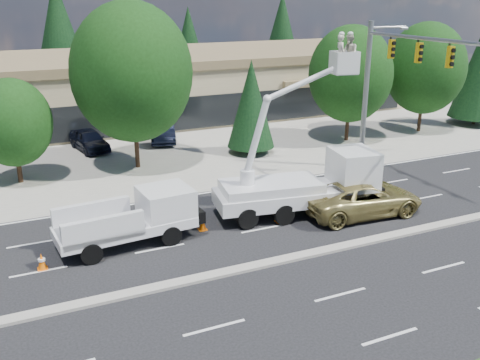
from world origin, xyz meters
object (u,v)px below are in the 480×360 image
minivan (362,198)px  signal_mast (391,76)px  bucket_truck (311,176)px  utility_pickup (136,223)px

minivan → signal_mast: bearing=-44.0°
bucket_truck → minivan: bucket_truck is taller
utility_pickup → bucket_truck: 8.90m
utility_pickup → minivan: bearing=-12.3°
signal_mast → bucket_truck: bearing=-156.9°
minivan → bucket_truck: bearing=64.2°
signal_mast → utility_pickup: size_ratio=1.65×
bucket_truck → signal_mast: bearing=32.1°
signal_mast → minivan: signal_mast is taller
minivan → utility_pickup: bearing=86.5°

